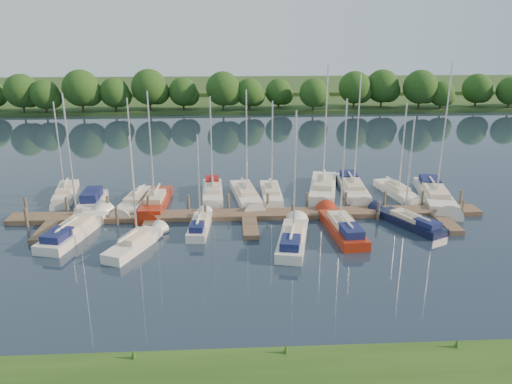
{
  "coord_description": "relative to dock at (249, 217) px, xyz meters",
  "views": [
    {
      "loc": [
        -1.54,
        -31.7,
        15.42
      ],
      "look_at": [
        0.63,
        8.0,
        2.2
      ],
      "focal_mm": 35.0,
      "sensor_mm": 36.0,
      "label": 1
    }
  ],
  "objects": [
    {
      "name": "sailboat_s_3",
      "position": [
        3.05,
        -5.14,
        0.14
      ],
      "size": [
        3.26,
        8.06,
        10.34
      ],
      "rotation": [
        0.0,
        0.0,
        -0.21
      ],
      "color": "silver",
      "rests_on": "ground"
    },
    {
      "name": "sailboat_n_3",
      "position": [
        -8.28,
        3.56,
        0.08
      ],
      "size": [
        2.27,
        8.39,
        10.77
      ],
      "rotation": [
        0.0,
        0.0,
        3.1
      ],
      "color": "maroon",
      "rests_on": "ground"
    },
    {
      "name": "dock",
      "position": [
        0.0,
        0.0,
        0.0
      ],
      "size": [
        40.0,
        6.0,
        0.4
      ],
      "color": "brown",
      "rests_on": "ground"
    },
    {
      "name": "sailboat_s_1",
      "position": [
        -8.51,
        -5.23,
        0.08
      ],
      "size": [
        3.72,
        6.49,
        8.71
      ],
      "rotation": [
        0.0,
        0.0,
        -0.41
      ],
      "color": "silver",
      "rests_on": "ground"
    },
    {
      "name": "sailboat_n_5",
      "position": [
        -0.03,
        5.17,
        0.08
      ],
      "size": [
        2.94,
        8.38,
        10.63
      ],
      "rotation": [
        0.0,
        0.0,
        3.28
      ],
      "color": "silver",
      "rests_on": "ground"
    },
    {
      "name": "motorboat",
      "position": [
        -14.01,
        4.0,
        0.16
      ],
      "size": [
        1.83,
        6.13,
        1.8
      ],
      "rotation": [
        0.0,
        0.0,
        3.16
      ],
      "color": "silver",
      "rests_on": "ground"
    },
    {
      "name": "sailboat_n_4",
      "position": [
        -3.21,
        6.1,
        0.13
      ],
      "size": [
        2.08,
        7.73,
        9.97
      ],
      "rotation": [
        0.0,
        0.0,
        3.18
      ],
      "color": "silver",
      "rests_on": "ground"
    },
    {
      "name": "sailboat_s_0",
      "position": [
        -13.62,
        -2.44,
        0.13
      ],
      "size": [
        3.85,
        8.96,
        11.29
      ],
      "rotation": [
        0.0,
        0.0,
        -0.24
      ],
      "color": "silver",
      "rests_on": "ground"
    },
    {
      "name": "sailboat_n_0",
      "position": [
        -17.21,
        6.83,
        0.07
      ],
      "size": [
        2.73,
        7.43,
        9.41
      ],
      "rotation": [
        0.0,
        0.0,
        3.3
      ],
      "color": "silver",
      "rests_on": "ground"
    },
    {
      "name": "sailboat_s_4",
      "position": [
        7.17,
        -3.14,
        0.14
      ],
      "size": [
        2.61,
        8.48,
        10.87
      ],
      "rotation": [
        0.0,
        0.0,
        0.09
      ],
      "color": "maroon",
      "rests_on": "ground"
    },
    {
      "name": "sailboat_s_2",
      "position": [
        -4.0,
        -2.01,
        0.12
      ],
      "size": [
        1.85,
        6.17,
        8.04
      ],
      "rotation": [
        0.0,
        0.0,
        -0.08
      ],
      "color": "silver",
      "rests_on": "ground"
    },
    {
      "name": "distant_hill",
      "position": [
        0.0,
        92.69,
        0.5
      ],
      "size": [
        220.0,
        40.0,
        1.4
      ],
      "primitive_type": "cube",
      "color": "#355023",
      "rests_on": "ground"
    },
    {
      "name": "sailboat_s_5",
      "position": [
        12.9,
        -1.95,
        0.11
      ],
      "size": [
        4.49,
        6.95,
        9.2
      ],
      "rotation": [
        0.0,
        0.0,
        0.49
      ],
      "color": "black",
      "rests_on": "ground"
    },
    {
      "name": "sailboat_n_10",
      "position": [
        17.64,
        4.13,
        0.12
      ],
      "size": [
        4.1,
        10.57,
        13.15
      ],
      "rotation": [
        0.0,
        0.0,
        2.95
      ],
      "color": "silver",
      "rests_on": "ground"
    },
    {
      "name": "sailboat_n_6",
      "position": [
        2.35,
        5.47,
        0.07
      ],
      "size": [
        1.78,
        7.4,
        9.54
      ],
      "rotation": [
        0.0,
        0.0,
        3.14
      ],
      "color": "silver",
      "rests_on": "ground"
    },
    {
      "name": "ground",
      "position": [
        0.0,
        -7.31,
        -0.2
      ],
      "size": [
        260.0,
        260.0,
        0.0
      ],
      "primitive_type": "plane",
      "color": "#1B2836",
      "rests_on": "ground"
    },
    {
      "name": "far_shore",
      "position": [
        0.0,
        67.69,
        0.1
      ],
      "size": [
        180.0,
        30.0,
        0.6
      ],
      "primitive_type": "cube",
      "color": "#244119",
      "rests_on": "ground"
    },
    {
      "name": "sailboat_n_9",
      "position": [
        14.49,
        5.57,
        0.08
      ],
      "size": [
        2.79,
        7.24,
        9.25
      ],
      "rotation": [
        0.0,
        0.0,
        3.33
      ],
      "color": "silver",
      "rests_on": "ground"
    },
    {
      "name": "sailboat_n_8",
      "position": [
        10.45,
        6.71,
        0.12
      ],
      "size": [
        2.71,
        9.38,
        11.79
      ],
      "rotation": [
        0.0,
        0.0,
        3.08
      ],
      "color": "silver",
      "rests_on": "ground"
    },
    {
      "name": "mooring_pilings",
      "position": [
        0.0,
        1.13,
        0.4
      ],
      "size": [
        38.24,
        2.84,
        2.0
      ],
      "color": "#473D33",
      "rests_on": "ground"
    },
    {
      "name": "sailboat_n_2",
      "position": [
        -10.07,
        4.06,
        0.07
      ],
      "size": [
        2.95,
        8.01,
        10.08
      ],
      "rotation": [
        0.0,
        0.0,
        2.98
      ],
      "color": "silver",
      "rests_on": "ground"
    },
    {
      "name": "treeline",
      "position": [
        0.82,
        54.56,
        3.9
      ],
      "size": [
        146.1,
        9.3,
        8.32
      ],
      "color": "#38281C",
      "rests_on": "ground"
    },
    {
      "name": "sailboat_n_7",
      "position": [
        7.49,
        6.71,
        0.08
      ],
      "size": [
        4.14,
        10.11,
        12.73
      ],
      "rotation": [
        0.0,
        0.0,
        2.93
      ],
      "color": "silver",
      "rests_on": "ground"
    }
  ]
}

